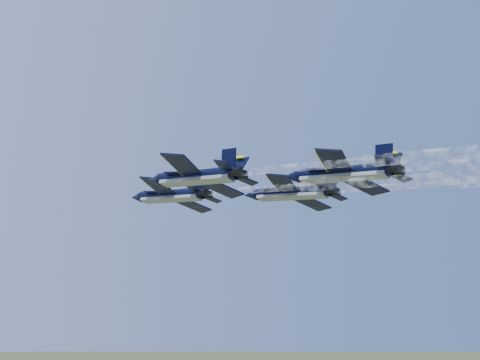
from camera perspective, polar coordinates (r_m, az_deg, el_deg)
jet_lead at (r=101.51m, az=-6.01°, el=-1.33°), size 12.94×17.69×5.09m
jet_left at (r=85.06m, az=-3.87°, el=0.27°), size 12.94×17.69×5.09m
jet_right at (r=98.75m, az=4.31°, el=-1.12°), size 12.94×17.69×5.09m
jet_slot at (r=83.31m, az=8.64°, el=0.57°), size 12.94×17.69×5.09m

